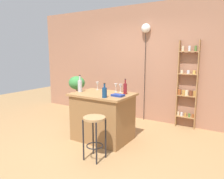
# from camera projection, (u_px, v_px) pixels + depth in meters

# --- Properties ---
(ground) EXTENTS (12.00, 12.00, 0.00)m
(ground) POSITION_uv_depth(u_px,v_px,m) (94.00, 144.00, 3.90)
(ground) COLOR #A37A4C
(back_wall) EXTENTS (6.40, 0.10, 2.80)m
(back_wall) POSITION_uv_depth(u_px,v_px,m) (140.00, 63.00, 5.30)
(back_wall) COLOR #9E6B51
(back_wall) RESTS_ON ground
(kitchen_counter) EXTENTS (1.12, 0.80, 0.90)m
(kitchen_counter) POSITION_uv_depth(u_px,v_px,m) (103.00, 116.00, 4.08)
(kitchen_counter) COLOR olive
(kitchen_counter) RESTS_ON ground
(bar_stool) EXTENTS (0.34, 0.34, 0.68)m
(bar_stool) POSITION_uv_depth(u_px,v_px,m) (94.00, 128.00, 3.28)
(bar_stool) COLOR black
(bar_stool) RESTS_ON ground
(spice_shelf) EXTENTS (0.42, 0.12, 1.92)m
(spice_shelf) POSITION_uv_depth(u_px,v_px,m) (187.00, 86.00, 4.64)
(spice_shelf) COLOR #9E7042
(spice_shelf) RESTS_ON ground
(plant_stool) EXTENTS (0.36, 0.36, 0.44)m
(plant_stool) POSITION_uv_depth(u_px,v_px,m) (78.00, 112.00, 5.22)
(plant_stool) COLOR #2D2823
(plant_stool) RESTS_ON ground
(potted_plant) EXTENTS (0.40, 0.36, 0.67)m
(potted_plant) POSITION_uv_depth(u_px,v_px,m) (77.00, 88.00, 5.12)
(potted_plant) COLOR #514C47
(potted_plant) RESTS_ON plant_stool
(bottle_olive_oil) EXTENTS (0.07, 0.07, 0.28)m
(bottle_olive_oil) POSITION_uv_depth(u_px,v_px,m) (125.00, 88.00, 3.92)
(bottle_olive_oil) COLOR maroon
(bottle_olive_oil) RESTS_ON kitchen_counter
(bottle_vinegar) EXTENTS (0.08, 0.08, 0.25)m
(bottle_vinegar) POSITION_uv_depth(u_px,v_px,m) (105.00, 92.00, 3.61)
(bottle_vinegar) COLOR navy
(bottle_vinegar) RESTS_ON kitchen_counter
(bottle_soda_blue) EXTENTS (0.08, 0.08, 0.33)m
(bottle_soda_blue) POSITION_uv_depth(u_px,v_px,m) (80.00, 86.00, 4.15)
(bottle_soda_blue) COLOR #B2B2B7
(bottle_soda_blue) RESTS_ON kitchen_counter
(wine_glass_left) EXTENTS (0.07, 0.07, 0.16)m
(wine_glass_left) POSITION_uv_depth(u_px,v_px,m) (97.00, 84.00, 4.40)
(wine_glass_left) COLOR silver
(wine_glass_left) RESTS_ON kitchen_counter
(wine_glass_center) EXTENTS (0.07, 0.07, 0.16)m
(wine_glass_center) POSITION_uv_depth(u_px,v_px,m) (121.00, 86.00, 4.07)
(wine_glass_center) COLOR silver
(wine_glass_center) RESTS_ON kitchen_counter
(wine_glass_right) EXTENTS (0.07, 0.07, 0.16)m
(wine_glass_right) POSITION_uv_depth(u_px,v_px,m) (116.00, 86.00, 4.14)
(wine_glass_right) COLOR silver
(wine_glass_right) RESTS_ON kitchen_counter
(cookbook) EXTENTS (0.22, 0.16, 0.03)m
(cookbook) POSITION_uv_depth(u_px,v_px,m) (118.00, 95.00, 3.73)
(cookbook) COLOR navy
(cookbook) RESTS_ON kitchen_counter
(pendant_globe_light) EXTENTS (0.22, 0.22, 2.33)m
(pendant_globe_light) POSITION_uv_depth(u_px,v_px,m) (146.00, 30.00, 4.98)
(pendant_globe_light) COLOR black
(pendant_globe_light) RESTS_ON ground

